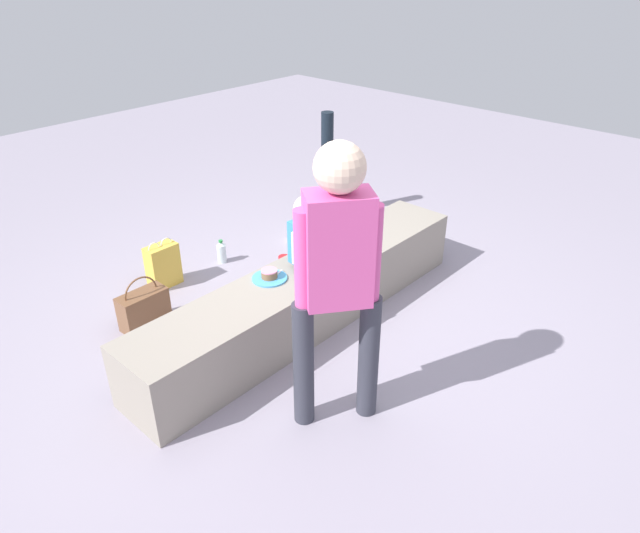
% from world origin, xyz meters
% --- Properties ---
extents(ground_plane, '(12.00, 12.00, 0.00)m').
position_xyz_m(ground_plane, '(0.00, 0.00, 0.00)').
color(ground_plane, gray).
extents(concrete_ledge, '(2.65, 0.45, 0.42)m').
position_xyz_m(concrete_ledge, '(0.00, 0.00, 0.21)').
color(concrete_ledge, gray).
rests_on(concrete_ledge, ground_plane).
extents(child_seated, '(0.28, 0.32, 0.48)m').
position_xyz_m(child_seated, '(0.03, 0.01, 0.63)').
color(child_seated, navy).
rests_on(child_seated, concrete_ledge).
extents(adult_standing, '(0.38, 0.34, 1.53)m').
position_xyz_m(adult_standing, '(-0.54, -0.72, 0.92)').
color(adult_standing, '#33343F').
rests_on(adult_standing, ground_plane).
extents(cake_plate, '(0.22, 0.22, 0.07)m').
position_xyz_m(cake_plate, '(-0.26, 0.08, 0.44)').
color(cake_plate, '#4CA5D8').
rests_on(cake_plate, concrete_ledge).
extents(gift_bag, '(0.24, 0.13, 0.37)m').
position_xyz_m(gift_bag, '(-0.37, 1.13, 0.17)').
color(gift_bag, gold).
rests_on(gift_bag, ground_plane).
extents(railing_post, '(0.36, 0.36, 0.98)m').
position_xyz_m(railing_post, '(1.39, 1.08, 0.35)').
color(railing_post, black).
rests_on(railing_post, ground_plane).
extents(water_bottle_near_gift, '(0.07, 0.07, 0.19)m').
position_xyz_m(water_bottle_near_gift, '(0.14, 1.09, 0.09)').
color(water_bottle_near_gift, silver).
rests_on(water_bottle_near_gift, ground_plane).
extents(party_cup_red, '(0.09, 0.09, 0.10)m').
position_xyz_m(party_cup_red, '(0.42, 0.66, 0.05)').
color(party_cup_red, red).
rests_on(party_cup_red, ground_plane).
extents(cake_box_white, '(0.28, 0.28, 0.11)m').
position_xyz_m(cake_box_white, '(0.95, 0.89, 0.06)').
color(cake_box_white, white).
rests_on(cake_box_white, ground_plane).
extents(handbag_black_leather, '(0.32, 0.13, 0.33)m').
position_xyz_m(handbag_black_leather, '(0.80, 0.41, 0.11)').
color(handbag_black_leather, black).
rests_on(handbag_black_leather, ground_plane).
extents(handbag_brown_canvas, '(0.32, 0.15, 0.37)m').
position_xyz_m(handbag_brown_canvas, '(-0.77, 0.77, 0.13)').
color(handbag_brown_canvas, brown).
rests_on(handbag_brown_canvas, ground_plane).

